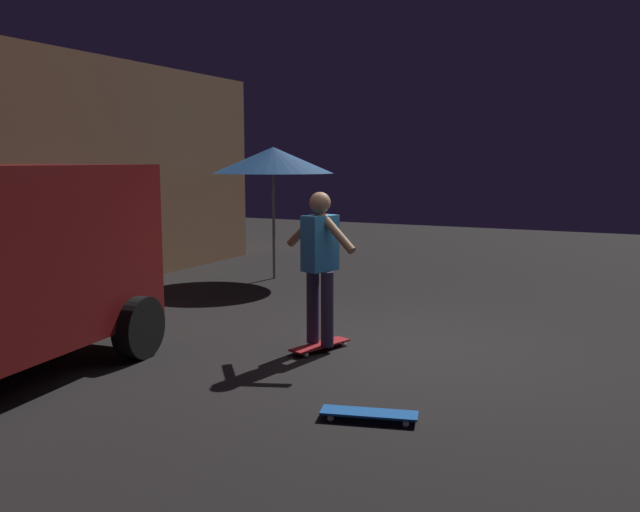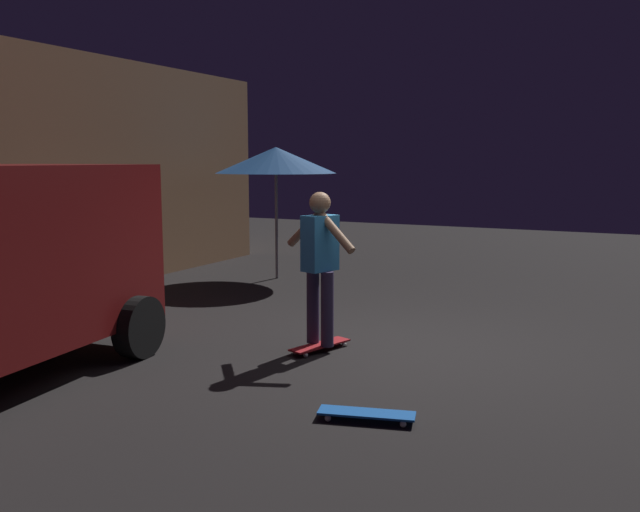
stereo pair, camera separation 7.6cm
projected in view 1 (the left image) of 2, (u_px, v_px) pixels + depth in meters
ground_plane at (392, 350)px, 7.41m from camera, size 28.00×28.00×0.00m
patio_umbrella at (273, 160)px, 11.63m from camera, size 2.10×2.10×2.30m
skateboard_ridden at (320, 345)px, 7.39m from camera, size 0.80×0.43×0.07m
skateboard_spare at (369, 414)px, 5.41m from camera, size 0.39×0.81×0.07m
skater at (320, 257)px, 7.26m from camera, size 0.43×0.96×1.67m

